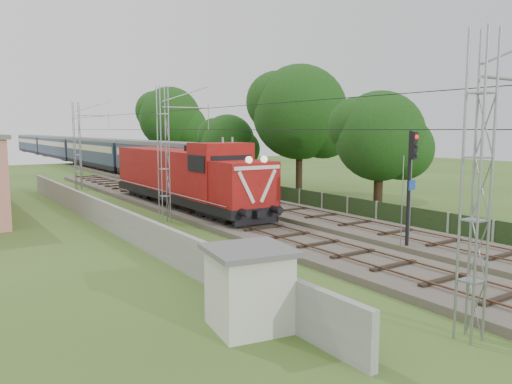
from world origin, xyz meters
TOP-DOWN VIEW (x-y plane):
  - ground at (0.00, 0.00)m, footprint 140.00×140.00m
  - track_main at (0.00, 7.00)m, footprint 4.20×70.00m
  - track_side at (5.00, 20.00)m, footprint 4.20×80.00m
  - catenary at (-2.95, 12.00)m, footprint 3.31×70.00m
  - boundary_wall at (-6.50, 12.00)m, footprint 0.25×40.00m
  - fence at (8.00, 3.00)m, footprint 0.12×32.00m
  - locomotive at (0.00, 15.54)m, footprint 3.20×18.29m
  - coach_rake at (5.00, 65.40)m, footprint 3.17×94.48m
  - signal_post at (3.24, -0.85)m, footprint 0.59×0.47m
  - relay_hut at (-7.40, -4.16)m, footprint 2.54×2.54m
  - tree_a at (10.29, 7.47)m, footprint 6.19×5.89m
  - tree_b at (12.34, 18.47)m, footprint 8.50×8.09m
  - tree_c at (9.17, 25.34)m, footprint 5.34×5.09m
  - tree_d at (13.02, 47.24)m, footprint 8.63×8.22m

SIDE VIEW (x-z plane):
  - ground at x=0.00m, z-range 0.00..0.00m
  - track_main at x=0.00m, z-range -0.04..0.41m
  - track_side at x=5.00m, z-range -0.04..0.41m
  - fence at x=8.00m, z-range 0.00..1.20m
  - boundary_wall at x=-6.50m, z-range 0.00..1.50m
  - relay_hut at x=-7.40m, z-range 0.01..2.31m
  - locomotive at x=0.00m, z-range 0.04..4.69m
  - coach_rake at x=5.00m, z-range 0.78..4.44m
  - signal_post at x=3.24m, z-range 1.02..6.47m
  - catenary at x=-2.95m, z-range 0.05..8.05m
  - tree_c at x=9.17m, z-range 0.85..7.78m
  - tree_a at x=10.29m, z-range 0.99..9.01m
  - tree_b at x=12.34m, z-range 1.37..12.38m
  - tree_d at x=13.02m, z-range 1.39..12.57m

